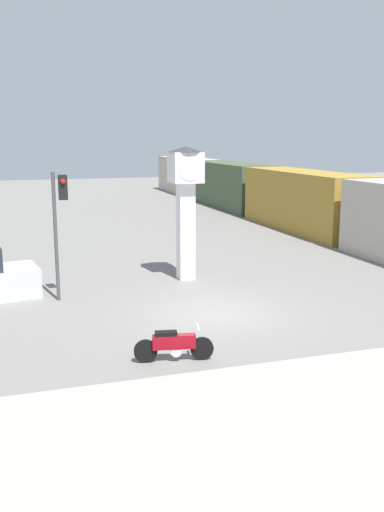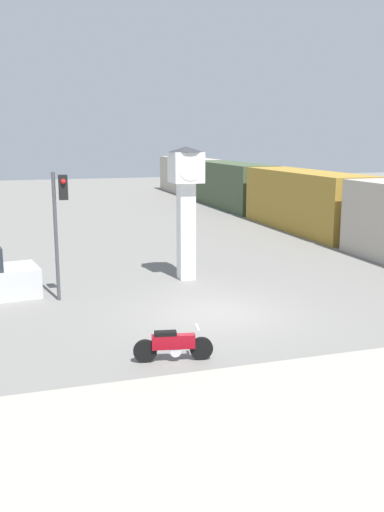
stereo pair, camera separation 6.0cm
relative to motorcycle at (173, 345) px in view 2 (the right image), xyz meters
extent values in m
plane|color=slate|center=(2.25, 3.27, -0.41)|extent=(120.00, 120.00, 0.00)
cube|color=#9E998E|center=(2.25, -4.00, -0.36)|extent=(36.00, 6.00, 0.10)
cylinder|color=black|center=(0.68, -0.12, -0.13)|extent=(0.58, 0.20, 0.57)
cylinder|color=black|center=(-0.67, 0.12, -0.13)|extent=(0.58, 0.20, 0.57)
cube|color=maroon|center=(0.01, 0.00, 0.08)|extent=(1.07, 0.39, 0.34)
cube|color=black|center=(-0.18, 0.03, 0.30)|extent=(0.56, 0.31, 0.09)
cylinder|color=silver|center=(0.05, -0.01, -0.15)|extent=(0.30, 0.23, 0.27)
cube|color=silver|center=(0.58, -0.10, 0.42)|extent=(0.13, 0.42, 0.04)
cube|color=white|center=(2.70, 7.76, 1.43)|extent=(0.59, 0.59, 3.67)
cube|color=white|center=(2.70, 7.76, 3.82)|extent=(1.12, 1.12, 1.12)
cylinder|color=white|center=(2.70, 7.19, 3.82)|extent=(0.90, 0.02, 0.90)
cone|color=#333338|center=(2.70, 7.76, 4.48)|extent=(1.34, 1.34, 0.20)
cube|color=olive|center=(12.80, 17.06, 1.29)|extent=(2.80, 10.95, 3.40)
cube|color=#425138|center=(12.80, 28.61, 1.29)|extent=(2.80, 10.95, 3.40)
cube|color=#ADA393|center=(12.80, 40.15, 1.29)|extent=(2.80, 10.95, 3.40)
cylinder|color=#47474C|center=(-2.20, 6.24, 1.71)|extent=(0.12, 0.12, 4.24)
cube|color=black|center=(-1.90, 6.24, 3.33)|extent=(0.28, 0.24, 0.80)
sphere|color=red|center=(-1.90, 6.09, 3.53)|extent=(0.16, 0.16, 0.16)
camera|label=1|loc=(-3.54, -12.53, 4.91)|focal=40.00mm
camera|label=2|loc=(-3.49, -12.55, 4.91)|focal=40.00mm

